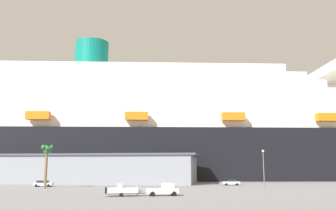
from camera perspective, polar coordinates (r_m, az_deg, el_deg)
The scene contains 9 objects.
ground_plane at distance 118.11m, azimuth -1.37°, elevation -11.70°, with size 600.00×600.00×0.00m, color gray.
cruise_ship at distance 152.15m, azimuth 1.96°, elevation -4.55°, with size 290.07×63.21×61.89m.
terminal_building at distance 123.98m, azimuth -11.60°, elevation -9.34°, with size 70.22×30.27×8.88m.
pickup_truck at distance 68.13m, azimuth -0.66°, elevation -12.58°, with size 5.89×3.17×2.20m.
small_boat_on_trailer at distance 67.53m, azimuth -6.22°, elevation -12.62°, with size 7.30×3.11×2.15m.
palm_tree at distance 95.80m, azimuth -17.72°, elevation -7.17°, with size 3.25×3.20×10.25m.
street_lamp at distance 90.90m, azimuth 14.12°, elevation -8.54°, with size 0.56×0.56×8.89m.
parked_car_white_van at distance 108.57m, azimuth 9.48°, elevation -11.34°, with size 4.72×2.46×1.58m.
parked_car_silver_sedan at distance 104.26m, azimuth -18.18°, elevation -11.10°, with size 4.86×2.33×1.58m.
Camera 1 is at (9.44, -87.63, 4.93)m, focal length 40.69 mm.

